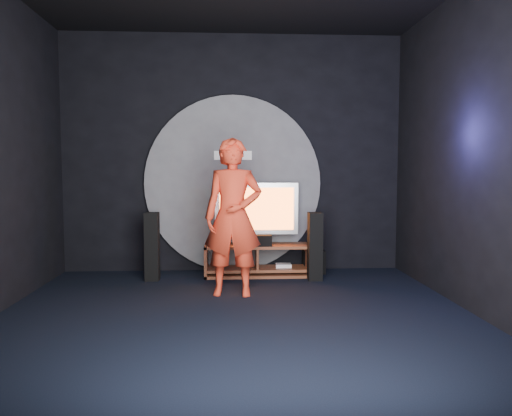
{
  "coord_description": "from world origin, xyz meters",
  "views": [
    {
      "loc": [
        -0.08,
        -4.96,
        1.52
      ],
      "look_at": [
        0.26,
        1.05,
        1.05
      ],
      "focal_mm": 35.0,
      "sensor_mm": 36.0,
      "label": 1
    }
  ],
  "objects": [
    {
      "name": "subwoofer",
      "position": [
        1.18,
        2.23,
        0.17
      ],
      "size": [
        0.31,
        0.31,
        0.34
      ],
      "primitive_type": "cube",
      "color": "black",
      "rests_on": "ground"
    },
    {
      "name": "wall_disc_panel",
      "position": [
        0.0,
        2.44,
        1.3
      ],
      "size": [
        2.6,
        0.11,
        2.6
      ],
      "color": "#515156",
      "rests_on": "ground"
    },
    {
      "name": "floor",
      "position": [
        0.0,
        0.0,
        0.0
      ],
      "size": [
        5.0,
        5.0,
        0.0
      ],
      "primitive_type": "plane",
      "color": "black",
      "rests_on": "ground"
    },
    {
      "name": "right_wall",
      "position": [
        2.5,
        0.0,
        1.75
      ],
      "size": [
        0.04,
        5.0,
        3.5
      ],
      "primitive_type": "cube",
      "color": "black",
      "rests_on": "ground"
    },
    {
      "name": "tv",
      "position": [
        0.33,
        2.12,
        0.93
      ],
      "size": [
        1.19,
        0.22,
        0.87
      ],
      "color": "#ADADB4",
      "rests_on": "media_console"
    },
    {
      "name": "front_wall",
      "position": [
        0.0,
        -2.5,
        1.75
      ],
      "size": [
        5.0,
        0.04,
        3.5
      ],
      "primitive_type": "cube",
      "color": "black",
      "rests_on": "ground"
    },
    {
      "name": "center_speaker",
      "position": [
        0.33,
        1.93,
        0.53
      ],
      "size": [
        0.4,
        0.15,
        0.15
      ],
      "primitive_type": "cube",
      "color": "black",
      "rests_on": "media_console"
    },
    {
      "name": "tower_speaker_right",
      "position": [
        1.11,
        1.74,
        0.47
      ],
      "size": [
        0.19,
        0.21,
        0.93
      ],
      "primitive_type": "cube",
      "color": "black",
      "rests_on": "ground"
    },
    {
      "name": "back_wall",
      "position": [
        0.0,
        2.5,
        1.75
      ],
      "size": [
        5.0,
        0.04,
        3.5
      ],
      "primitive_type": "cube",
      "color": "black",
      "rests_on": "ground"
    },
    {
      "name": "remote",
      "position": [
        -0.25,
        1.93,
        0.46
      ],
      "size": [
        0.18,
        0.05,
        0.02
      ],
      "primitive_type": "cube",
      "color": "black",
      "rests_on": "media_console"
    },
    {
      "name": "media_console",
      "position": [
        0.34,
        2.05,
        0.19
      ],
      "size": [
        1.48,
        0.45,
        0.45
      ],
      "color": "brown",
      "rests_on": "ground"
    },
    {
      "name": "tower_speaker_left",
      "position": [
        -1.11,
        1.86,
        0.47
      ],
      "size": [
        0.19,
        0.21,
        0.93
      ],
      "primitive_type": "cube",
      "color": "black",
      "rests_on": "ground"
    },
    {
      "name": "player",
      "position": [
        -0.02,
        1.0,
        0.95
      ],
      "size": [
        0.73,
        0.52,
        1.89
      ],
      "primitive_type": "imported",
      "rotation": [
        0.0,
        0.0,
        -0.1
      ],
      "color": "red",
      "rests_on": "ground"
    }
  ]
}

